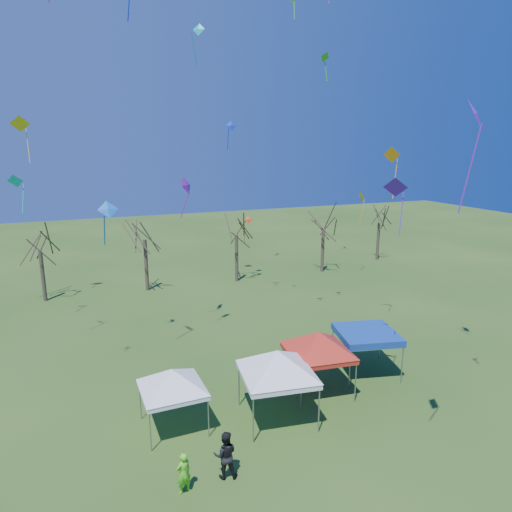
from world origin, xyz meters
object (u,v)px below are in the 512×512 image
Objects in this scene: tree_3 at (236,218)px; tent_blue at (367,335)px; tent_white_mid at (277,355)px; person_dark at (225,455)px; person_green at (184,473)px; tree_2 at (144,221)px; tent_white_west at (172,373)px; tree_5 at (380,209)px; tree_1 at (38,233)px; tent_red at (319,336)px; tree_4 at (324,213)px.

tree_3 is 2.07× the size of tent_blue.
person_dark is (-3.49, -2.84, -2.28)m from tent_white_mid.
tent_blue is at bearing -174.47° from person_green.
tree_3 is at bearing -2.27° from tree_2.
person_green is at bearing -96.87° from tent_white_west.
tent_white_west is (-2.17, -21.34, -3.55)m from tree_2.
tree_5 is at bearing 3.70° from tree_2.
tree_2 reaches higher than person_green.
tree_1 is 1.67× the size of tent_white_mid.
person_dark is at bearing -140.92° from tent_white_mid.
tree_3 is (8.40, -0.33, -0.21)m from tree_2.
tent_white_mid is 2.33× the size of person_dark.
tree_5 is 3.84× the size of person_dark.
tent_red is at bearing -97.97° from tree_3.
tree_1 is 34.52m from tree_5.
tree_1 is 22.70m from tent_white_west.
tent_blue is at bearing -49.43° from tree_1.
tree_2 is 1.03× the size of tree_3.
tent_blue is (-16.99, -21.86, -3.43)m from tree_5.
tree_3 is 1.00× the size of tree_4.
tree_5 is 1.65× the size of tent_white_mid.
tree_3 is at bearing 75.11° from tent_white_mid.
tree_2 is 1.81× the size of tent_white_mid.
tree_3 is 27.12m from person_dark.
tree_4 is at bearing 46.51° from tent_white_west.
tent_red is (-12.22, -20.61, -2.93)m from tree_4.
tent_red is at bearing 2.65° from tent_white_west.
tree_2 reaches higher than person_dark.
tree_1 is 1.01× the size of tree_5.
tree_1 is at bearing 123.19° from tent_red.
tree_4 is 32.74m from person_green.
person_green is at bearing -95.97° from tree_2.
person_green is at bearing -129.10° from tree_4.
tent_white_west is at bearing -55.83° from person_dark.
tree_4 reaches higher than person_green.
tree_1 is 1.96× the size of tent_white_west.
tree_1 is at bearing 106.09° from tent_white_west.
tent_red is at bearing -169.99° from person_green.
tree_4 is 8.62m from tree_5.
tree_4 reaches higher than person_dark.
person_dark is at bearing -146.53° from tent_red.
tent_red is (-2.89, -20.65, -2.95)m from tree_3.
tree_3 reaches higher than tent_white_mid.
person_green is (-11.76, -5.29, -1.48)m from tent_blue.
tree_3 is 2.05× the size of tent_white_west.
tree_4 is at bearing -166.15° from tree_5.
tree_4 is 24.14m from tent_red.
tree_3 is (16.80, -0.60, 0.29)m from tree_1.
tent_white_mid is (4.69, -1.09, 0.51)m from tent_white_west.
tent_white_mid is (-5.88, -22.10, -2.82)m from tree_3.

